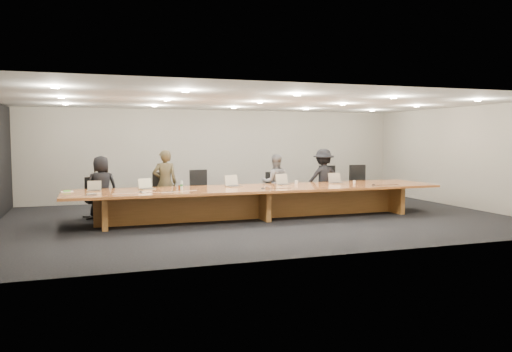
{
  "coord_description": "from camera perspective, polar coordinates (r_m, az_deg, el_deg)",
  "views": [
    {
      "loc": [
        -3.92,
        -11.25,
        1.92
      ],
      "look_at": [
        0.0,
        0.3,
        1.0
      ],
      "focal_mm": 35.0,
      "sensor_mm": 36.0,
      "label": 1
    }
  ],
  "objects": [
    {
      "name": "laptop_b",
      "position": [
        11.75,
        -12.34,
        -0.87
      ],
      "size": [
        0.39,
        0.34,
        0.26
      ],
      "primitive_type": null,
      "rotation": [
        0.0,
        0.0,
        0.35
      ],
      "color": "#B8AE8C",
      "rests_on": "conference_table"
    },
    {
      "name": "person_c",
      "position": [
        13.32,
        2.19,
        -0.74
      ],
      "size": [
        0.81,
        0.68,
        1.5
      ],
      "primitive_type": "imported",
      "rotation": [
        0.0,
        0.0,
        2.98
      ],
      "color": "slate",
      "rests_on": "ground"
    },
    {
      "name": "conference_table",
      "position": [
        12.0,
        0.46,
        -2.39
      ],
      "size": [
        9.0,
        1.8,
        0.75
      ],
      "color": "#9C4F22",
      "rests_on": "ground"
    },
    {
      "name": "paper_cup_near",
      "position": [
        12.77,
        4.63,
        -0.73
      ],
      "size": [
        0.11,
        0.11,
        0.1
      ],
      "primitive_type": "cone",
      "rotation": [
        0.0,
        0.0,
        0.44
      ],
      "color": "white",
      "rests_on": "conference_table"
    },
    {
      "name": "person_a",
      "position": [
        12.53,
        -17.24,
        -1.21
      ],
      "size": [
        0.8,
        0.59,
        1.51
      ],
      "primitive_type": "imported",
      "rotation": [
        0.0,
        0.0,
        3.3
      ],
      "color": "black",
      "rests_on": "ground"
    },
    {
      "name": "person_b",
      "position": [
        12.6,
        -10.36,
        -0.77
      ],
      "size": [
        0.63,
        0.45,
        1.64
      ],
      "primitive_type": "imported",
      "rotation": [
        0.0,
        0.0,
        3.05
      ],
      "color": "#362F1D",
      "rests_on": "ground"
    },
    {
      "name": "paper_cup_far",
      "position": [
        13.17,
        11.18,
        -0.68
      ],
      "size": [
        0.08,
        0.08,
        0.08
      ],
      "primitive_type": "cone",
      "rotation": [
        0.0,
        0.0,
        0.08
      ],
      "color": "silver",
      "rests_on": "conference_table"
    },
    {
      "name": "laptop_a",
      "position": [
        11.68,
        -18.04,
        -1.07
      ],
      "size": [
        0.32,
        0.25,
        0.24
      ],
      "primitive_type": null,
      "rotation": [
        0.0,
        0.0,
        -0.11
      ],
      "color": "tan",
      "rests_on": "conference_table"
    },
    {
      "name": "chair_far_right",
      "position": [
        14.56,
        11.9,
        -1.01
      ],
      "size": [
        0.64,
        0.64,
        1.19
      ],
      "primitive_type": null,
      "rotation": [
        0.0,
        0.0,
        -0.06
      ],
      "color": "black",
      "rests_on": "ground"
    },
    {
      "name": "laptop_c",
      "position": [
        12.12,
        -2.47,
        -0.54
      ],
      "size": [
        0.44,
        0.38,
        0.29
      ],
      "primitive_type": null,
      "rotation": [
        0.0,
        0.0,
        0.35
      ],
      "color": "tan",
      "rests_on": "conference_table"
    },
    {
      "name": "ground",
      "position": [
        12.07,
        0.46,
        -4.84
      ],
      "size": [
        12.0,
        12.0,
        0.0
      ],
      "primitive_type": "plane",
      "color": "black",
      "rests_on": "ground"
    },
    {
      "name": "back_wall",
      "position": [
        15.76,
        -4.33,
        2.41
      ],
      "size": [
        12.0,
        0.02,
        2.8
      ],
      "primitive_type": "cube",
      "color": "#B3AFA3",
      "rests_on": "ground"
    },
    {
      "name": "lime_gadget",
      "position": [
        11.63,
        -20.8,
        -1.61
      ],
      "size": [
        0.15,
        0.1,
        0.02
      ],
      "primitive_type": "cube",
      "rotation": [
        0.0,
        0.0,
        0.13
      ],
      "color": "green",
      "rests_on": "notepad"
    },
    {
      "name": "chair_far_left",
      "position": [
        12.55,
        -17.83,
        -2.36
      ],
      "size": [
        0.61,
        0.61,
        1.01
      ],
      "primitive_type": null,
      "rotation": [
        0.0,
        0.0,
        0.2
      ],
      "color": "black",
      "rests_on": "ground"
    },
    {
      "name": "water_bottle",
      "position": [
        11.53,
        -8.51,
        -1.05
      ],
      "size": [
        0.07,
        0.07,
        0.2
      ],
      "primitive_type": "cylinder",
      "rotation": [
        0.0,
        0.0,
        -0.14
      ],
      "color": "silver",
      "rests_on": "conference_table"
    },
    {
      "name": "av_box",
      "position": [
        10.88,
        -18.29,
        -2.01
      ],
      "size": [
        0.22,
        0.17,
        0.03
      ],
      "primitive_type": "cube",
      "rotation": [
        0.0,
        0.0,
        0.15
      ],
      "color": "#9D9DA1",
      "rests_on": "conference_table"
    },
    {
      "name": "person_d",
      "position": [
        13.99,
        7.71,
        -0.26
      ],
      "size": [
        1.09,
        0.67,
        1.63
      ],
      "primitive_type": "imported",
      "rotation": [
        0.0,
        0.0,
        3.08
      ],
      "color": "black",
      "rests_on": "ground"
    },
    {
      "name": "amber_mug",
      "position": [
        11.61,
        -8.69,
        -1.29
      ],
      "size": [
        0.08,
        0.08,
        0.09
      ],
      "primitive_type": "cylinder",
      "rotation": [
        0.0,
        0.0,
        0.1
      ],
      "color": "#692E12",
      "rests_on": "conference_table"
    },
    {
      "name": "chair_mid_right",
      "position": [
        13.52,
        2.33,
        -1.65
      ],
      "size": [
        0.58,
        0.58,
        1.03
      ],
      "primitive_type": null,
      "rotation": [
        0.0,
        0.0,
        0.11
      ],
      "color": "black",
      "rests_on": "ground"
    },
    {
      "name": "mic_center",
      "position": [
        11.6,
        0.79,
        -1.4
      ],
      "size": [
        0.15,
        0.15,
        0.03
      ],
      "primitive_type": "cone",
      "rotation": [
        0.0,
        0.0,
        -0.25
      ],
      "color": "black",
      "rests_on": "conference_table"
    },
    {
      "name": "notepad",
      "position": [
        11.65,
        -20.77,
        -1.7
      ],
      "size": [
        0.28,
        0.23,
        0.02
      ],
      "primitive_type": "cube",
      "rotation": [
        0.0,
        0.0,
        0.11
      ],
      "color": "silver",
      "rests_on": "conference_table"
    },
    {
      "name": "mic_left",
      "position": [
        11.08,
        -13.03,
        -1.78
      ],
      "size": [
        0.13,
        0.13,
        0.03
      ],
      "primitive_type": "cone",
      "rotation": [
        0.0,
        0.0,
        -0.03
      ],
      "color": "black",
      "rests_on": "conference_table"
    },
    {
      "name": "chair_mid_left",
      "position": [
        12.88,
        -6.17,
        -1.74
      ],
      "size": [
        0.69,
        0.69,
        1.13
      ],
      "primitive_type": null,
      "rotation": [
        0.0,
        0.0,
        0.22
      ],
      "color": "black",
      "rests_on": "ground"
    },
    {
      "name": "laptop_d",
      "position": [
        12.56,
        3.32,
        -0.38
      ],
      "size": [
        0.42,
        0.36,
        0.29
      ],
      "primitive_type": null,
      "rotation": [
        0.0,
        0.0,
        0.29
      ],
      "color": "#C3B195",
      "rests_on": "conference_table"
    },
    {
      "name": "chair_left",
      "position": [
        12.64,
        -10.83,
        -2.0
      ],
      "size": [
        0.68,
        0.68,
        1.09
      ],
      "primitive_type": null,
      "rotation": [
        0.0,
        0.0,
        -0.26
      ],
      "color": "black",
      "rests_on": "ground"
    },
    {
      "name": "chair_right",
      "position": [
        14.11,
        8.52,
        -1.14
      ],
      "size": [
        0.61,
        0.61,
        1.18
      ],
      "primitive_type": null,
      "rotation": [
        0.0,
        0.0,
        -0.02
      ],
      "color": "black",
      "rests_on": "ground"
    },
    {
      "name": "mic_right",
      "position": [
        12.82,
        13.29,
        -0.97
      ],
      "size": [
        0.16,
        0.16,
        0.03
      ],
      "primitive_type": "cone",
      "rotation": [
        0.0,
        0.0,
        0.32
      ],
      "color": "black",
      "rests_on": "conference_table"
    },
    {
      "name": "laptop_e",
      "position": [
        13.16,
        9.24,
        -0.23
      ],
      "size": [
        0.37,
        0.28,
        0.28
      ],
      "primitive_type": null,
      "rotation": [
        0.0,
        0.0,
        0.06
      ],
      "color": "tan",
      "rests_on": "conference_table"
    }
  ]
}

